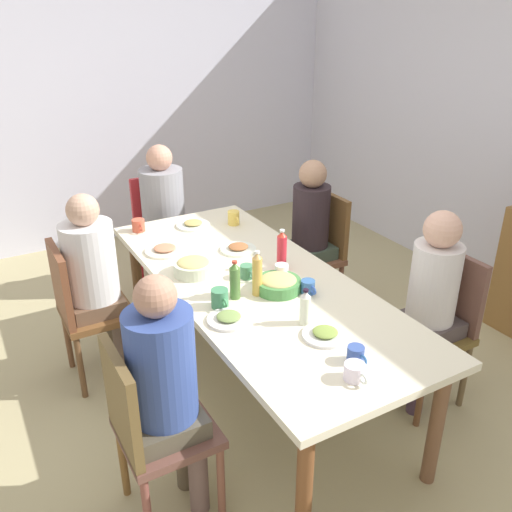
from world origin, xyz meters
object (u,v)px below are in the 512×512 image
(cup_7, at_px, (139,225))
(cup_1, at_px, (247,272))
(plate_1, at_px, (238,248))
(bottle_2, at_px, (282,251))
(person_1, at_px, (93,272))
(person_0, at_px, (309,227))
(dining_table, at_px, (256,291))
(plate_3, at_px, (229,318))
(person_3, at_px, (166,381))
(cup_2, at_px, (356,354))
(chair_1, at_px, (82,306))
(chair_0, at_px, (318,247))
(cup_4, at_px, (308,287))
(person_4, at_px, (431,296))
(plate_4, at_px, (193,224))
(person_2, at_px, (163,205))
(plate_2, at_px, (326,334))
(cup_5, at_px, (220,299))
(bottle_0, at_px, (235,281))
(cup_0, at_px, (234,218))
(bowl_1, at_px, (278,284))
(bottle_1, at_px, (257,274))
(bottle_3, at_px, (305,308))
(cup_3, at_px, (355,372))
(chair_3, at_px, (149,426))
(chair_4, at_px, (438,321))
(cup_6, at_px, (282,272))
(bowl_0, at_px, (193,267))
(plate_0, at_px, (165,250))
(chair_2, at_px, (161,226))

(cup_7, bearing_deg, cup_1, 17.58)
(plate_1, height_order, bottle_2, bottle_2)
(person_1, bearing_deg, person_0, 90.00)
(person_0, distance_m, person_1, 1.52)
(dining_table, relative_size, plate_3, 10.69)
(dining_table, height_order, person_3, person_3)
(cup_1, height_order, cup_7, cup_7)
(person_1, height_order, cup_2, person_1)
(chair_1, bearing_deg, chair_0, 90.00)
(plate_1, height_order, cup_4, cup_4)
(plate_1, bearing_deg, dining_table, -14.22)
(person_4, distance_m, plate_4, 1.67)
(plate_3, height_order, cup_4, cup_4)
(person_0, height_order, person_2, person_2)
(plate_2, height_order, cup_5, cup_5)
(plate_3, distance_m, bottle_0, 0.25)
(cup_0, xyz_separation_m, cup_4, (1.08, -0.11, -0.01))
(bowl_1, xyz_separation_m, cup_5, (0.00, -0.35, 0.01))
(bottle_2, bearing_deg, dining_table, -75.70)
(bottle_1, bearing_deg, bottle_3, 8.96)
(person_2, bearing_deg, chair_0, 44.49)
(person_2, xyz_separation_m, cup_0, (0.64, 0.28, 0.06))
(bowl_1, distance_m, bottle_2, 0.27)
(cup_2, relative_size, bottle_3, 0.59)
(cup_0, relative_size, cup_3, 0.94)
(bottle_0, xyz_separation_m, bottle_3, (0.39, 0.18, -0.01))
(person_0, bearing_deg, chair_3, -54.35)
(bottle_2, bearing_deg, chair_4, 46.10)
(dining_table, height_order, cup_0, cup_0)
(bowl_1, relative_size, cup_3, 1.97)
(bottle_0, bearing_deg, cup_2, 14.37)
(bowl_1, xyz_separation_m, bottle_0, (-0.04, -0.24, 0.06))
(person_0, xyz_separation_m, bowl_1, (0.74, -0.71, 0.07))
(bottle_2, bearing_deg, cup_2, -12.13)
(person_0, height_order, cup_6, person_0)
(bowl_0, relative_size, cup_4, 2.05)
(chair_4, distance_m, plate_0, 1.68)
(chair_2, height_order, plate_4, chair_2)
(bottle_3, bearing_deg, cup_0, 167.25)
(chair_0, distance_m, plate_0, 1.18)
(plate_1, bearing_deg, person_1, -101.30)
(chair_4, height_order, cup_7, chair_4)
(chair_4, relative_size, cup_5, 7.25)
(plate_2, xyz_separation_m, bottle_2, (-0.70, 0.19, 0.10))
(bowl_1, bearing_deg, plate_0, -155.60)
(person_2, relative_size, cup_7, 9.70)
(person_3, bearing_deg, bottle_3, 95.39)
(cup_3, bearing_deg, person_2, 178.05)
(person_0, height_order, bottle_1, person_0)
(person_1, bearing_deg, person_2, 138.73)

